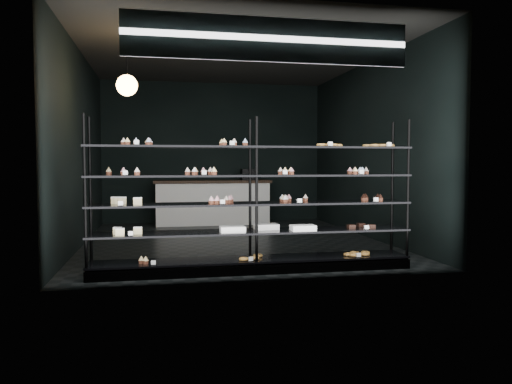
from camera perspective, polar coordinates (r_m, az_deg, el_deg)
room at (r=8.62m, az=-2.71°, el=4.93°), size 5.01×6.01×3.20m
display_shelf at (r=6.22m, az=-0.57°, el=-3.36°), size 4.00×0.50×1.91m
signage at (r=5.91m, az=1.57°, el=16.99°), size 3.30×0.05×0.50m
pendant_lamp at (r=7.41m, az=-14.54°, el=11.72°), size 0.30×0.30×0.88m
service_counter at (r=11.12m, az=-4.94°, el=-1.11°), size 2.58×0.65×1.23m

